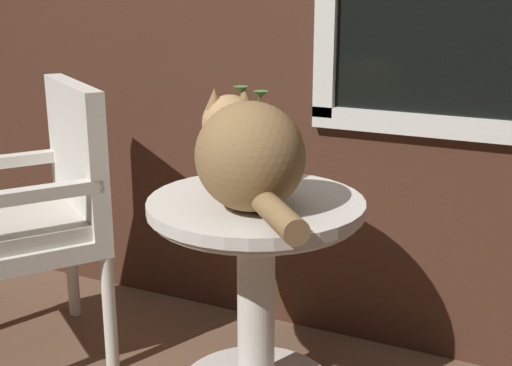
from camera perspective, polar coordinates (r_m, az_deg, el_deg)
wicker_side_table at (r=2.08m, az=-0.00°, el=-6.67°), size 0.64×0.64×0.64m
wicker_chair at (r=2.42m, az=-17.45°, el=-2.02°), size 0.68×0.68×0.94m
cat at (r=1.90m, az=-0.68°, el=2.50°), size 0.50×0.54×0.31m
pewter_vase_with_ivy at (r=2.10m, az=-0.59°, el=1.99°), size 0.14×0.13×0.31m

